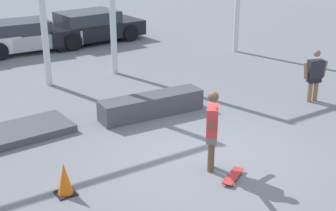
% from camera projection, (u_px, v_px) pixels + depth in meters
% --- Properties ---
extents(ground_plane, '(36.00, 36.00, 0.00)m').
position_uv_depth(ground_plane, '(207.00, 156.00, 10.01)').
color(ground_plane, slate).
extents(skateboarder, '(1.04, 1.21, 1.67)m').
position_uv_depth(skateboarder, '(212.00, 127.00, 9.15)').
color(skateboarder, brown).
rests_on(skateboarder, ground_plane).
extents(skateboard, '(0.75, 0.55, 0.08)m').
position_uv_depth(skateboard, '(233.00, 176.00, 9.09)').
color(skateboard, red).
rests_on(skateboard, ground_plane).
extents(grind_box, '(2.82, 0.82, 0.54)m').
position_uv_depth(grind_box, '(152.00, 105.00, 12.11)').
color(grind_box, '#47474C').
rests_on(grind_box, ground_plane).
extents(manual_pad, '(3.30, 1.45, 0.18)m').
position_uv_depth(manual_pad, '(1.00, 137.00, 10.72)').
color(manual_pad, '#47474C').
rests_on(manual_pad, ground_plane).
extents(parked_car_silver, '(4.43, 2.07, 1.21)m').
position_uv_depth(parked_car_silver, '(20.00, 37.00, 18.12)').
color(parked_car_silver, '#B7BABF').
rests_on(parked_car_silver, ground_plane).
extents(parked_car_black, '(4.45, 2.27, 1.30)m').
position_uv_depth(parked_car_black, '(91.00, 27.00, 19.65)').
color(parked_car_black, black).
rests_on(parked_car_black, ground_plane).
extents(bystander, '(0.76, 0.33, 1.48)m').
position_uv_depth(bystander, '(315.00, 74.00, 12.87)').
color(bystander, '#8C664C').
rests_on(bystander, ground_plane).
extents(traffic_cone, '(0.35, 0.35, 0.63)m').
position_uv_depth(traffic_cone, '(65.00, 179.00, 8.49)').
color(traffic_cone, black).
rests_on(traffic_cone, ground_plane).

